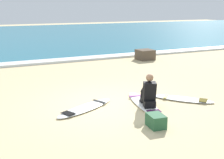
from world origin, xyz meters
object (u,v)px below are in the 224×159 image
object	(u,v)px
surfboard_spare_far	(183,99)
beach_bag	(156,121)
surfer_seated	(149,94)
shoreline_rock	(145,55)
surfboard_main	(144,104)
surfboard_spare_near	(86,108)

from	to	relation	value
surfboard_spare_far	beach_bag	size ratio (longest dim) A/B	3.64
surfer_seated	shoreline_rock	bearing A→B (deg)	59.43
surfboard_main	shoreline_rock	size ratio (longest dim) A/B	2.94
surfer_seated	surfboard_spare_far	xyz separation A→B (m)	(1.37, 0.18, -0.40)
surfer_seated	beach_bag	distance (m)	1.39
surfboard_spare_far	surfboard_main	bearing A→B (deg)	174.28
surfer_seated	surfboard_main	bearing A→B (deg)	82.19
surfboard_spare_far	shoreline_rock	world-z (taller)	shoreline_rock
shoreline_rock	surfboard_spare_near	bearing A→B (deg)	-133.04
surfboard_main	surfboard_spare_near	size ratio (longest dim) A/B	1.17
shoreline_rock	beach_bag	world-z (taller)	shoreline_rock
surfboard_main	surfboard_spare_far	size ratio (longest dim) A/B	1.42
surfboard_spare_near	surfboard_spare_far	distance (m)	3.08
surfboard_spare_near	surfboard_spare_far	bearing A→B (deg)	-9.77
surfboard_spare_far	shoreline_rock	xyz separation A→B (m)	(2.60, 6.56, 0.24)
beach_bag	surfboard_spare_far	bearing A→B (deg)	36.27
surfboard_spare_near	shoreline_rock	distance (m)	8.26
beach_bag	surfboard_spare_near	bearing A→B (deg)	119.61
surfboard_main	beach_bag	distance (m)	1.67
surfboard_spare_near	beach_bag	world-z (taller)	beach_bag
surfer_seated	surfboard_spare_near	bearing A→B (deg)	157.10
shoreline_rock	surfboard_spare_far	bearing A→B (deg)	-111.66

